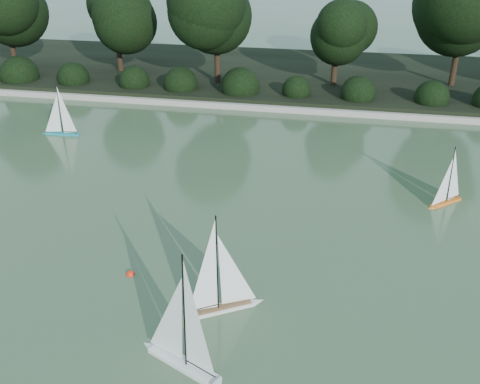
% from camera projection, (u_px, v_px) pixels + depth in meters
% --- Properties ---
extents(ground, '(80.00, 80.00, 0.00)m').
position_uv_depth(ground, '(242.00, 279.00, 8.85)').
color(ground, '#3B5231').
rests_on(ground, ground).
extents(pond_coping, '(40.00, 0.35, 0.18)m').
position_uv_depth(pond_coping, '(297.00, 109.00, 16.70)').
color(pond_coping, gray).
rests_on(pond_coping, ground).
extents(far_bank, '(40.00, 8.00, 0.30)m').
position_uv_depth(far_bank, '(308.00, 76.00, 20.18)').
color(far_bank, black).
rests_on(far_bank, ground).
extents(tree_line, '(26.31, 3.93, 4.39)m').
position_uv_depth(tree_line, '(346.00, 14.00, 17.48)').
color(tree_line, black).
rests_on(tree_line, ground).
extents(shrub_hedge, '(29.10, 1.10, 1.10)m').
position_uv_depth(shrub_hedge, '(300.00, 90.00, 17.33)').
color(shrub_hedge, black).
rests_on(shrub_hedge, ground).
extents(sailboat_white_a, '(1.31, 0.75, 1.87)m').
position_uv_depth(sailboat_white_a, '(176.00, 345.00, 7.04)').
color(sailboat_white_a, white).
rests_on(sailboat_white_a, ground).
extents(sailboat_white_b, '(1.17, 0.81, 1.74)m').
position_uv_depth(sailboat_white_b, '(227.00, 294.00, 8.06)').
color(sailboat_white_b, silver).
rests_on(sailboat_white_b, ground).
extents(sailboat_orange, '(0.81, 0.75, 1.34)m').
position_uv_depth(sailboat_orange, '(445.00, 195.00, 11.14)').
color(sailboat_orange, orange).
rests_on(sailboat_orange, ground).
extents(sailboat_teal, '(1.12, 0.23, 1.52)m').
position_uv_depth(sailboat_teal, '(58.00, 126.00, 14.86)').
color(sailboat_teal, teal).
rests_on(sailboat_teal, ground).
extents(race_buoy, '(0.14, 0.14, 0.14)m').
position_uv_depth(race_buoy, '(130.00, 275.00, 8.96)').
color(race_buoy, red).
rests_on(race_buoy, ground).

